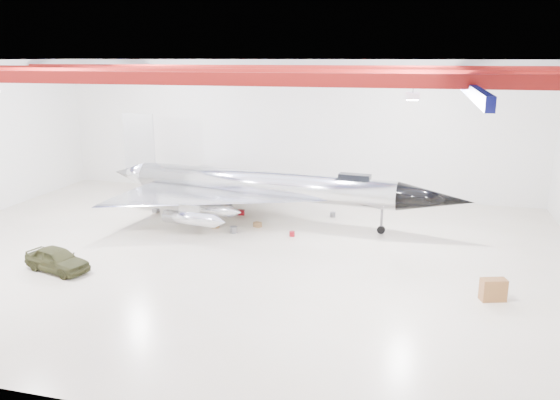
# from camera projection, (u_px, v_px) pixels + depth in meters

# --- Properties ---
(floor) EXTENTS (40.00, 40.00, 0.00)m
(floor) POSITION_uv_depth(u_px,v_px,m) (232.00, 252.00, 32.28)
(floor) COLOR beige
(floor) RESTS_ON ground
(wall_back) EXTENTS (40.00, 0.00, 40.00)m
(wall_back) POSITION_uv_depth(u_px,v_px,m) (291.00, 128.00, 44.91)
(wall_back) COLOR silver
(wall_back) RESTS_ON floor
(ceiling) EXTENTS (40.00, 40.00, 0.00)m
(ceiling) POSITION_uv_depth(u_px,v_px,m) (227.00, 61.00, 29.48)
(ceiling) COLOR #0A0F38
(ceiling) RESTS_ON wall_back
(ceiling_structure) EXTENTS (39.50, 29.50, 1.08)m
(ceiling_structure) POSITION_uv_depth(u_px,v_px,m) (228.00, 73.00, 29.65)
(ceiling_structure) COLOR maroon
(ceiling_structure) RESTS_ON ceiling
(jet_aircraft) EXTENTS (26.28, 16.43, 7.17)m
(jet_aircraft) POSITION_uv_depth(u_px,v_px,m) (261.00, 188.00, 37.93)
(jet_aircraft) COLOR silver
(jet_aircraft) RESTS_ON floor
(jeep) EXTENTS (4.15, 2.51, 1.32)m
(jeep) POSITION_uv_depth(u_px,v_px,m) (57.00, 259.00, 29.31)
(jeep) COLOR #33341A
(jeep) RESTS_ON floor
(desk) EXTENTS (1.30, 0.92, 1.08)m
(desk) POSITION_uv_depth(u_px,v_px,m) (493.00, 290.00, 25.79)
(desk) COLOR brown
(desk) RESTS_ON floor
(crate_ply) EXTENTS (0.58, 0.50, 0.36)m
(crate_ply) POSITION_uv_depth(u_px,v_px,m) (215.00, 225.00, 36.87)
(crate_ply) COLOR olive
(crate_ply) RESTS_ON floor
(toolbox_red) EXTENTS (0.57, 0.49, 0.35)m
(toolbox_red) POSITION_uv_depth(u_px,v_px,m) (241.00, 212.00, 39.87)
(toolbox_red) COLOR maroon
(toolbox_red) RESTS_ON floor
(engine_drum) EXTENTS (0.62, 0.62, 0.43)m
(engine_drum) POSITION_uv_depth(u_px,v_px,m) (234.00, 230.00, 35.76)
(engine_drum) COLOR #59595B
(engine_drum) RESTS_ON floor
(crate_small) EXTENTS (0.49, 0.43, 0.29)m
(crate_small) POSITION_uv_depth(u_px,v_px,m) (156.00, 210.00, 40.51)
(crate_small) COLOR #59595B
(crate_small) RESTS_ON floor
(tool_chest) EXTENTS (0.41, 0.41, 0.32)m
(tool_chest) POSITION_uv_depth(u_px,v_px,m) (292.00, 234.00, 35.11)
(tool_chest) COLOR maroon
(tool_chest) RESTS_ON floor
(oil_barrel) EXTENTS (0.59, 0.54, 0.34)m
(oil_barrel) POSITION_uv_depth(u_px,v_px,m) (258.00, 225.00, 37.02)
(oil_barrel) COLOR olive
(oil_barrel) RESTS_ON floor
(spares_box) EXTENTS (0.48, 0.48, 0.35)m
(spares_box) POSITION_uv_depth(u_px,v_px,m) (333.00, 215.00, 39.30)
(spares_box) COLOR #59595B
(spares_box) RESTS_ON floor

